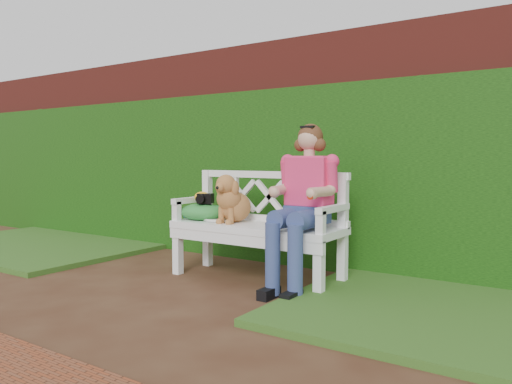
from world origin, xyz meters
The scene contains 12 objects.
ground centered at (0.00, 0.00, 0.00)m, with size 60.00×60.00×0.00m, color #3B1F13.
brick_wall centered at (0.00, 1.90, 1.10)m, with size 10.00×0.30×2.20m, color maroon.
ivy_hedge centered at (0.00, 1.68, 0.85)m, with size 10.00×0.18×1.70m, color #246513.
grass_left centered at (-2.40, 0.90, 0.03)m, with size 2.60×2.00×0.05m, color #1B3D0F.
grass_right centered at (2.40, 0.90, 0.03)m, with size 2.60×2.00×0.05m, color #1B3D0F.
garden_bench centered at (0.55, 0.96, 0.24)m, with size 1.58×0.60×0.48m, color white, non-canonical shape.
seated_woman centered at (1.04, 0.94, 0.62)m, with size 0.52×0.70×1.23m, color #EE3566, non-canonical shape.
dog centered at (0.34, 0.93, 0.69)m, with size 0.28×0.38×0.42m, color #A56848, non-canonical shape.
tennis_racket centered at (0.14, 0.94, 0.49)m, with size 0.59×0.25×0.03m, color white, non-canonical shape.
green_bag centered at (-0.01, 0.92, 0.55)m, with size 0.44×0.34×0.15m, color green, non-canonical shape.
camera_item centered at (0.03, 0.92, 0.67)m, with size 0.13×0.10×0.09m, color black.
baseball_glove centered at (-0.02, 0.95, 0.68)m, with size 0.16×0.12×0.10m, color gold.
Camera 1 is at (2.88, -2.52, 1.04)m, focal length 35.00 mm.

